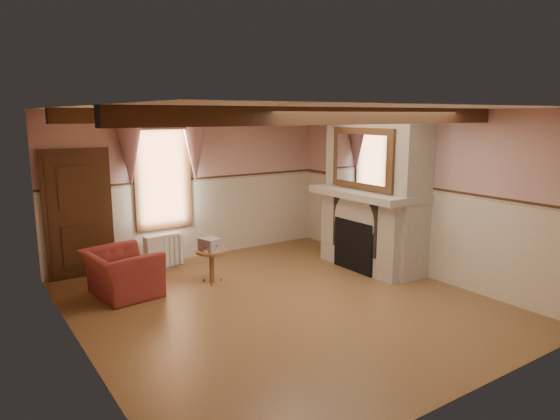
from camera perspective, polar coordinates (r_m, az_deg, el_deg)
floor at (r=7.41m, az=0.23°, el=-10.65°), size 5.50×6.00×0.01m
ceiling at (r=6.89m, az=0.25°, el=11.56°), size 5.50×6.00×0.01m
wall_back at (r=9.61m, az=-9.93°, el=2.83°), size 5.50×0.02×2.80m
wall_front at (r=4.91m, az=20.53°, el=-5.41°), size 5.50×0.02×2.80m
wall_left at (r=5.95m, az=-22.22°, el=-2.75°), size 0.02×6.00×2.80m
wall_right at (r=8.84m, az=15.13°, el=1.93°), size 0.02×6.00×2.80m
wainscot at (r=7.16m, az=0.24°, el=-5.06°), size 5.50×6.00×1.50m
chair_rail at (r=7.00m, az=0.24°, el=0.85°), size 5.50×6.00×0.08m
firebox at (r=8.91m, az=8.73°, el=-4.00°), size 0.20×0.95×0.90m
armchair at (r=7.99m, az=-17.63°, el=-6.89°), size 1.06×1.18×0.70m
side_table at (r=8.27m, az=-7.81°, el=-6.40°), size 0.67×0.67×0.55m
book_stack at (r=8.17m, az=-7.99°, el=-3.89°), size 0.34×0.38×0.20m
radiator at (r=9.27m, az=-13.18°, el=-4.53°), size 0.72×0.28×0.60m
bowl at (r=8.87m, az=10.08°, el=2.59°), size 0.37×0.37×0.09m
mantel_clock at (r=9.45m, az=6.69°, el=3.52°), size 0.14×0.24×0.20m
oil_lamp at (r=9.17m, az=8.24°, el=3.51°), size 0.11×0.11×0.28m
candle_red at (r=8.32m, az=13.89°, el=2.14°), size 0.06×0.06×0.16m
jar_yellow at (r=8.44m, az=13.03°, el=2.16°), size 0.06×0.06×0.12m
fireplace at (r=9.01m, az=10.89°, el=2.27°), size 0.85×2.00×2.80m
mantel at (r=8.89m, az=10.06°, el=1.92°), size 1.05×2.05×0.12m
overmantel_mirror at (r=8.69m, az=9.31°, el=5.80°), size 0.06×1.44×1.04m
door at (r=8.96m, az=-22.00°, el=-0.65°), size 1.10×0.10×2.10m
window at (r=9.32m, az=-13.27°, el=4.01°), size 1.06×0.08×2.02m
window_drapes at (r=9.19m, az=-13.23°, el=7.67°), size 1.30×0.14×1.40m
ceiling_beam_front at (r=5.94m, az=6.92°, el=10.63°), size 5.50×0.18×0.20m
ceiling_beam_back at (r=7.91m, az=-4.75°, el=10.71°), size 5.50×0.18×0.20m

